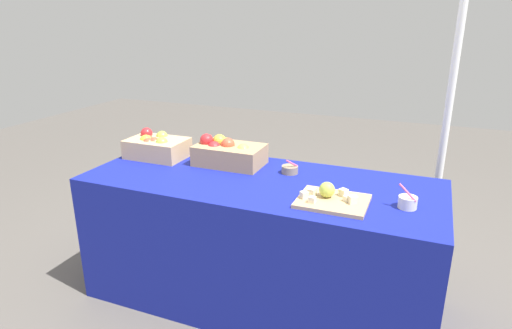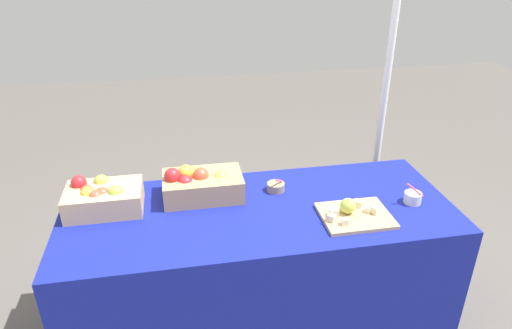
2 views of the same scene
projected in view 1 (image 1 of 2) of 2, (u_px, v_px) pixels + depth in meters
The scene contains 8 objects.
ground_plane at pixel (259, 296), 2.57m from camera, with size 10.00×10.00×0.00m, color #56514C.
table at pixel (259, 241), 2.45m from camera, with size 1.90×0.76×0.74m, color navy.
apple_crate_left at pixel (156, 146), 2.68m from camera, with size 0.36×0.24×0.16m.
apple_crate_middle at pixel (228, 152), 2.55m from camera, with size 0.39×0.24×0.17m.
cutting_board_front at pixel (331, 198), 2.03m from camera, with size 0.32×0.26×0.09m.
sample_bowl_near at pixel (408, 202), 1.97m from camera, with size 0.09×0.08×0.12m.
sample_bowl_mid at pixel (290, 169), 2.41m from camera, with size 0.09×0.09×0.09m.
tent_pole at pixel (450, 99), 2.43m from camera, with size 0.04×0.04×2.26m, color white.
Camera 1 is at (0.80, -2.02, 1.57)m, focal length 30.50 mm.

